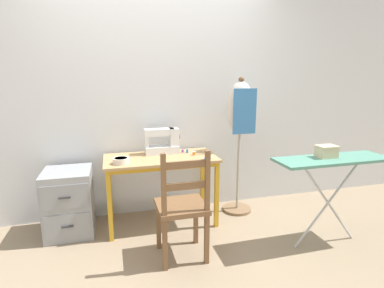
{
  "coord_description": "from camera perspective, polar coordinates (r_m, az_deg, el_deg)",
  "views": [
    {
      "loc": [
        -0.45,
        -2.59,
        1.49
      ],
      "look_at": [
        0.32,
        0.25,
        0.83
      ],
      "focal_mm": 28.0,
      "sensor_mm": 36.0,
      "label": 1
    }
  ],
  "objects": [
    {
      "name": "ground_plane",
      "position": [
        3.02,
        -4.78,
        -16.89
      ],
      "size": [
        14.0,
        14.0,
        0.0
      ],
      "primitive_type": "plane",
      "color": "gray"
    },
    {
      "name": "wall_back",
      "position": [
        3.26,
        -7.22,
        8.79
      ],
      "size": [
        10.0,
        0.05,
        2.55
      ],
      "color": "silver",
      "rests_on": "ground_plane"
    },
    {
      "name": "sewing_table",
      "position": [
        3.02,
        -5.91,
        -4.13
      ],
      "size": [
        1.11,
        0.56,
        0.71
      ],
      "color": "tan",
      "rests_on": "ground_plane"
    },
    {
      "name": "sewing_machine",
      "position": [
        3.12,
        -5.46,
        0.44
      ],
      "size": [
        0.36,
        0.16,
        0.29
      ],
      "color": "white",
      "rests_on": "sewing_table"
    },
    {
      "name": "fabric_bowl",
      "position": [
        2.84,
        -13.38,
        -3.08
      ],
      "size": [
        0.15,
        0.15,
        0.05
      ],
      "color": "silver",
      "rests_on": "sewing_table"
    },
    {
      "name": "scissors",
      "position": [
        2.94,
        2.85,
        -2.74
      ],
      "size": [
        0.12,
        0.1,
        0.01
      ],
      "color": "silver",
      "rests_on": "sewing_table"
    },
    {
      "name": "thread_spool_near_machine",
      "position": [
        3.16,
        -1.8,
        -1.34
      ],
      "size": [
        0.03,
        0.03,
        0.04
      ],
      "color": "purple",
      "rests_on": "sewing_table"
    },
    {
      "name": "thread_spool_mid_table",
      "position": [
        3.14,
        -0.91,
        -1.37
      ],
      "size": [
        0.03,
        0.03,
        0.04
      ],
      "color": "#2875C1",
      "rests_on": "sewing_table"
    },
    {
      "name": "thread_spool_far_edge",
      "position": [
        3.06,
        0.41,
        -1.78
      ],
      "size": [
        0.04,
        0.04,
        0.04
      ],
      "color": "orange",
      "rests_on": "sewing_table"
    },
    {
      "name": "wooden_chair",
      "position": [
        2.49,
        -1.88,
        -11.97
      ],
      "size": [
        0.4,
        0.38,
        0.95
      ],
      "color": "brown",
      "rests_on": "ground_plane"
    },
    {
      "name": "filing_cabinet",
      "position": [
        3.16,
        -22.34,
        -10.18
      ],
      "size": [
        0.43,
        0.47,
        0.63
      ],
      "color": "#93999E",
      "rests_on": "ground_plane"
    },
    {
      "name": "dress_form",
      "position": [
        3.24,
        9.15,
        5.11
      ],
      "size": [
        0.32,
        0.32,
        1.49
      ],
      "color": "#846647",
      "rests_on": "ground_plane"
    },
    {
      "name": "ironing_board",
      "position": [
        2.86,
        25.16,
        -3.38
      ],
      "size": [
        1.02,
        0.32,
        0.81
      ],
      "color": "#518E7A",
      "rests_on": "ground_plane"
    },
    {
      "name": "storage_box",
      "position": [
        2.84,
        24.25,
        -1.3
      ],
      "size": [
        0.17,
        0.12,
        0.11
      ],
      "color": "beige",
      "rests_on": "ironing_board"
    }
  ]
}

